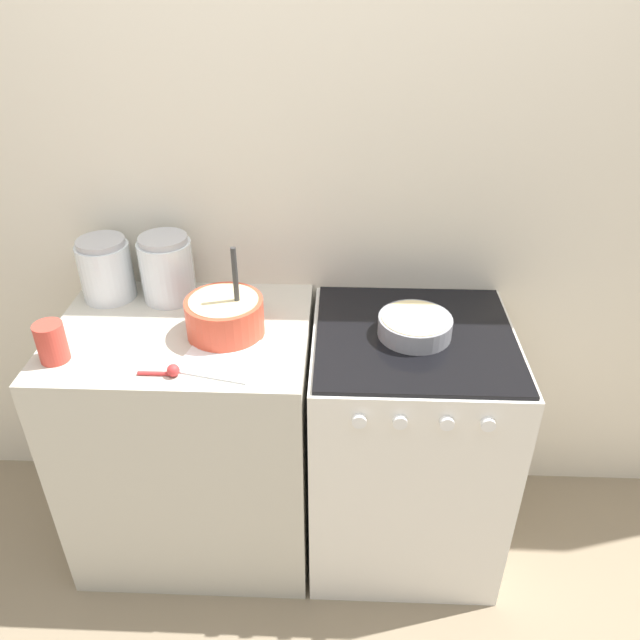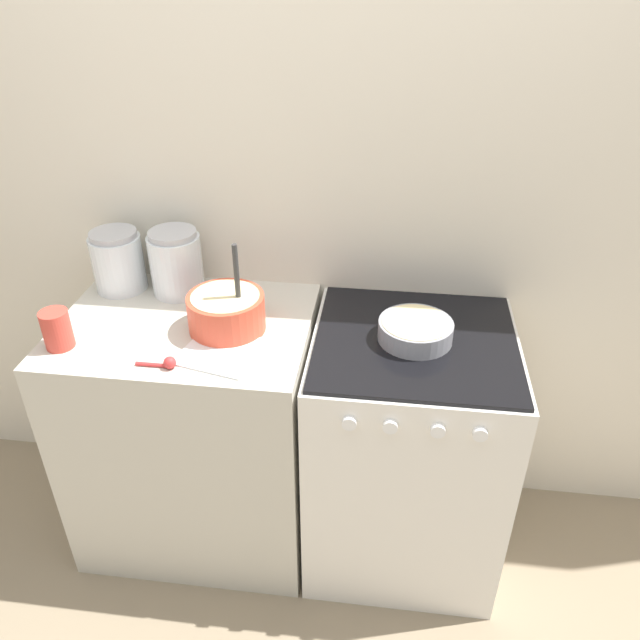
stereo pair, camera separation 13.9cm
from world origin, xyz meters
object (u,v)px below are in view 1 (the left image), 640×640
(stove, at_px, (405,443))
(storage_jar_left, at_px, (107,273))
(storage_jar_middle, at_px, (167,272))
(mixing_bowl, at_px, (225,314))
(tin_can, at_px, (52,342))
(baking_pan, at_px, (415,326))

(stove, bearing_deg, storage_jar_left, 168.93)
(stove, height_order, storage_jar_middle, storage_jar_middle)
(storage_jar_middle, bearing_deg, storage_jar_left, 180.00)
(mixing_bowl, distance_m, tin_can, 0.49)
(stove, height_order, storage_jar_left, storage_jar_left)
(stove, bearing_deg, tin_can, -170.72)
(mixing_bowl, distance_m, baking_pan, 0.57)
(storage_jar_left, relative_size, storage_jar_middle, 0.94)
(tin_can, bearing_deg, baking_pan, 9.25)
(mixing_bowl, relative_size, storage_jar_left, 1.38)
(tin_can, bearing_deg, stove, 9.28)
(stove, relative_size, mixing_bowl, 3.09)
(stove, relative_size, storage_jar_middle, 4.01)
(stove, distance_m, storage_jar_middle, 0.98)
(mixing_bowl, bearing_deg, storage_jar_middle, 136.70)
(stove, xyz_separation_m, tin_can, (-1.04, -0.17, 0.50))
(stove, height_order, baking_pan, baking_pan)
(baking_pan, xyz_separation_m, storage_jar_middle, (-0.80, 0.20, 0.06))
(mixing_bowl, relative_size, tin_can, 2.44)
(stove, relative_size, storage_jar_left, 4.26)
(storage_jar_left, bearing_deg, mixing_bowl, -26.21)
(baking_pan, distance_m, storage_jar_left, 1.02)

